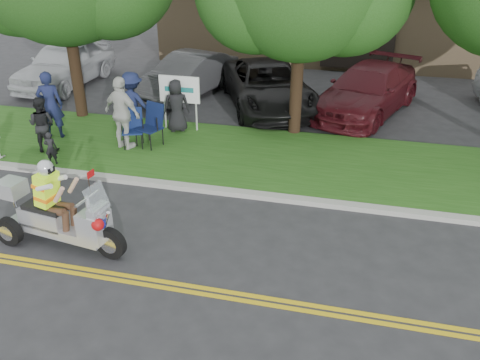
% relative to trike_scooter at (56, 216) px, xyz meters
% --- Properties ---
extents(ground, '(120.00, 120.00, 0.00)m').
position_rel_trike_scooter_xyz_m(ground, '(3.19, -0.23, -0.64)').
color(ground, '#28282B').
rests_on(ground, ground).
extents(centerline_near, '(60.00, 0.10, 0.01)m').
position_rel_trike_scooter_xyz_m(centerline_near, '(3.19, -0.81, -0.64)').
color(centerline_near, gold).
rests_on(centerline_near, ground).
extents(centerline_far, '(60.00, 0.10, 0.01)m').
position_rel_trike_scooter_xyz_m(centerline_far, '(3.19, -0.65, -0.64)').
color(centerline_far, gold).
rests_on(centerline_far, ground).
extents(curb, '(60.00, 0.25, 0.12)m').
position_rel_trike_scooter_xyz_m(curb, '(3.19, 2.82, -0.58)').
color(curb, '#A8A89E').
rests_on(curb, ground).
extents(grass_verge, '(60.00, 4.00, 0.10)m').
position_rel_trike_scooter_xyz_m(grass_verge, '(3.19, 4.97, -0.59)').
color(grass_verge, '#215015').
rests_on(grass_verge, ground).
extents(commercial_building, '(18.00, 8.20, 4.00)m').
position_rel_trike_scooter_xyz_m(commercial_building, '(5.19, 18.75, 1.37)').
color(commercial_building, '#9E7F5B').
rests_on(commercial_building, ground).
extents(business_sign, '(1.25, 0.06, 1.75)m').
position_rel_trike_scooter_xyz_m(business_sign, '(0.29, 6.37, 0.61)').
color(business_sign, silver).
rests_on(business_sign, ground).
extents(trike_scooter, '(2.82, 1.07, 1.84)m').
position_rel_trike_scooter_xyz_m(trike_scooter, '(0.00, 0.00, 0.00)').
color(trike_scooter, black).
rests_on(trike_scooter, ground).
extents(lawn_chair_a, '(0.81, 0.83, 1.19)m').
position_rel_trike_scooter_xyz_m(lawn_chair_a, '(-0.08, 5.05, 0.13)').
color(lawn_chair_a, black).
rests_on(lawn_chair_a, grass_verge).
extents(lawn_chair_b, '(0.73, 0.74, 1.07)m').
position_rel_trike_scooter_xyz_m(lawn_chair_b, '(-0.59, 4.85, 0.06)').
color(lawn_chair_b, black).
rests_on(lawn_chair_b, grass_verge).
extents(spectator_adult_left, '(0.83, 0.69, 1.97)m').
position_rel_trike_scooter_xyz_m(spectator_adult_left, '(-3.11, 4.86, 0.44)').
color(spectator_adult_left, '#181E42').
rests_on(spectator_adult_left, grass_verge).
extents(spectator_adult_mid, '(0.78, 0.63, 1.53)m').
position_rel_trike_scooter_xyz_m(spectator_adult_mid, '(-2.79, 3.89, 0.23)').
color(spectator_adult_mid, black).
rests_on(spectator_adult_mid, grass_verge).
extents(spectator_adult_right, '(1.28, 0.83, 2.03)m').
position_rel_trike_scooter_xyz_m(spectator_adult_right, '(-0.73, 4.61, 0.48)').
color(spectator_adult_right, beige).
rests_on(spectator_adult_right, grass_verge).
extents(spectator_chair_a, '(1.24, 0.76, 1.86)m').
position_rel_trike_scooter_xyz_m(spectator_chair_a, '(-0.94, 5.70, 0.39)').
color(spectator_chair_a, '#192046').
rests_on(spectator_chair_a, grass_verge).
extents(spectator_chair_b, '(0.90, 0.75, 1.58)m').
position_rel_trike_scooter_xyz_m(spectator_chair_b, '(0.23, 6.20, 0.25)').
color(spectator_chair_b, black).
rests_on(spectator_chair_b, grass_verge).
extents(child_left, '(0.37, 0.29, 0.88)m').
position_rel_trike_scooter_xyz_m(child_left, '(-2.13, 3.17, -0.10)').
color(child_left, black).
rests_on(child_left, grass_verge).
extents(parked_car_far_left, '(2.17, 5.12, 1.73)m').
position_rel_trike_scooter_xyz_m(parked_car_far_left, '(-5.81, 10.07, 0.22)').
color(parked_car_far_left, '#B6B7BD').
rests_on(parked_car_far_left, ground).
extents(parked_car_left, '(2.87, 4.83, 1.50)m').
position_rel_trike_scooter_xyz_m(parked_car_left, '(-0.71, 10.01, 0.11)').
color(parked_car_left, '#323235').
rests_on(parked_car_left, ground).
extents(parked_car_mid, '(4.51, 6.09, 1.54)m').
position_rel_trike_scooter_xyz_m(parked_car_mid, '(2.40, 9.30, 0.12)').
color(parked_car_mid, black).
rests_on(parked_car_mid, ground).
extents(parked_car_right, '(3.94, 5.81, 1.56)m').
position_rel_trike_scooter_xyz_m(parked_car_right, '(5.74, 9.53, 0.14)').
color(parked_car_right, '#430F15').
rests_on(parked_car_right, ground).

